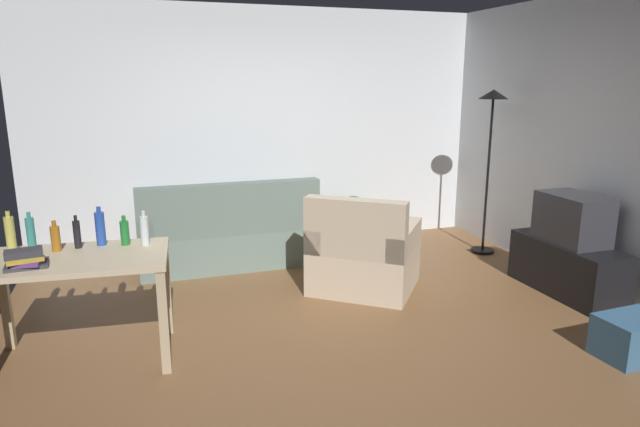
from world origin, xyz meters
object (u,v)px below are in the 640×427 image
Objects in this scene: couch at (228,236)px; bottle_clear at (144,230)px; potted_plant at (353,216)px; bottle_blue at (100,228)px; storage_box at (633,337)px; tv_stand at (567,267)px; bottle_dark at (77,234)px; tv at (573,219)px; bottle_tall at (31,234)px; book_stack at (25,259)px; bottle_amber at (56,238)px; bottle_green at (125,232)px; armchair at (363,256)px; bottle_squat at (10,233)px; desk at (77,272)px; torchiere_lamp at (491,127)px.

bottle_clear is at bearing 62.68° from couch.
potted_plant is 2.27× the size of bottle_clear.
storage_box is at bearing -22.06° from bottle_blue.
bottle_dark is (-4.11, 0.25, 0.62)m from tv_stand.
bottle_clear is at bearing -140.86° from potted_plant.
bottle_clear is (-3.66, 0.17, 0.17)m from tv.
bottle_tall reaches higher than book_stack.
bottle_tall is at bearing 86.35° from tv.
bottle_amber is 0.45m from bottle_green.
armchair is 2.79m from book_stack.
tv_stand is at bearing -4.13° from bottle_squat.
bottle_clear reaches higher than book_stack.
bottle_clear reaches higher than bottle_dark.
potted_plant is 3.77m from bottle_squat.
bottle_squat is at bearing 169.83° from bottle_clear.
armchair is (1.07, -1.14, 0.01)m from couch.
bottle_dark is 1.10× the size of bottle_green.
tv is at bearing 4.62° from desk.
bottle_blue is (0.58, -0.05, 0.00)m from bottle_squat.
bottle_tall is (-3.14, -1.84, 0.55)m from potted_plant.
potted_plant is 3.86m from book_stack.
armchair is (-1.75, -0.63, -1.09)m from torchiere_lamp.
bottle_tall reaches higher than bottle_dark.
desk is 4.58× the size of bottle_tall.
bottle_amber is at bearing 160.18° from storage_box.
tv is 0.48× the size of desk.
bottle_green is at bearing -143.18° from potted_plant.
armchair is at bearing 125.53° from storage_box.
tv is 4.55m from bottle_squat.
bottle_squat reaches higher than armchair.
bottle_blue is (-2.69, -1.84, 0.55)m from potted_plant.
book_stack is (-2.64, -0.78, 0.50)m from armchair.
bottle_amber is (0.16, -0.06, -0.03)m from bottle_tall.
bottle_dark is at bearing -171.11° from bottle_blue.
bottle_squat and bottle_blue have the same top height.
armchair reaches higher than storage_box.
tv_stand is 4.22× the size of book_stack.
bottle_squat is 0.89m from bottle_clear.
potted_plant is 2.18× the size of book_stack.
tv_stand is at bearing 4.62° from desk.
bottle_dark reaches higher than tv_stand.
bottle_dark reaches higher than bottle_amber.
bottle_green is at bearing -5.21° from bottle_tall.
armchair is 2.56× the size of storage_box.
torchiere_lamp reaches higher than couch.
bottle_blue is 1.12× the size of bottle_clear.
bottle_clear is at bearing 157.70° from storage_box.
tv_stand is 3.85m from bottle_green.
bottle_amber is 0.92× the size of bottle_dark.
book_stack is at bearing -162.21° from torchiere_lamp.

